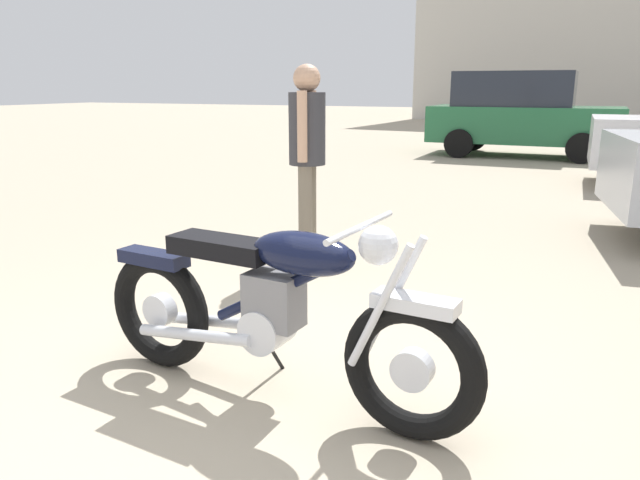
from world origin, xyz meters
TOP-DOWN VIEW (x-y plane):
  - ground_plane at (0.00, 0.00)m, footprint 80.00×80.00m
  - vintage_motorcycle at (-0.12, 0.31)m, footprint 2.08×0.65m
  - bystander at (-0.93, 2.43)m, footprint 0.30×0.45m
  - pale_sedan_back at (-0.21, 11.65)m, footprint 3.92×1.86m

SIDE VIEW (x-z plane):
  - ground_plane at x=0.00m, z-range 0.00..0.00m
  - vintage_motorcycle at x=-0.12m, z-range -0.02..0.92m
  - pale_sedan_back at x=-0.21m, z-range 0.03..1.81m
  - bystander at x=-0.93m, z-range 0.19..1.85m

